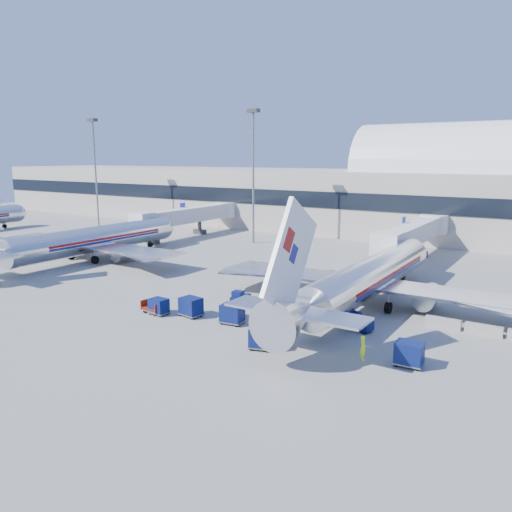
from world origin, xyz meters
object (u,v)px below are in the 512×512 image
Objects in this scene: cart_train_c at (159,306)px; cart_open_red at (154,309)px; mast_far_west at (95,157)px; airliner_mid at (87,241)px; mast_west at (253,157)px; tug_left at (240,298)px; jetbridge_mid at (192,215)px; airliner_main at (367,278)px; tug_lead at (232,311)px; tug_right at (358,322)px; cart_solo_far at (409,353)px; cart_train_b at (191,306)px; barrier_mid at (484,330)px; barrier_near at (443,323)px; ramp_worker at (363,348)px; jetbridge_near at (416,233)px; cart_train_a at (232,314)px; cart_solo_near at (262,338)px.

cart_open_red is (-0.69, 0.08, -0.40)m from cart_train_c.
airliner_mid is at bearing -42.32° from mast_far_west.
mast_west is 39.64m from tug_left.
cart_open_red is (28.00, -39.37, -3.50)m from jetbridge_mid.
airliner_main is 13.97m from tug_lead.
tug_right is 12.96m from tug_left.
cart_solo_far is 0.87× the size of cart_open_red.
mast_far_west is 71.78m from tug_lead.
cart_open_red is at bearing -70.57° from mast_west.
tug_right is 15.46m from cart_train_b.
barrier_mid is 29.65m from cart_open_red.
tug_right is (31.91, -32.57, -14.10)m from mast_west.
mast_west is at bearing 143.62° from barrier_near.
jetbridge_mid reaches higher than ramp_worker.
airliner_main is at bearing -84.78° from jetbridge_near.
tug_left is 5.88m from cart_train_b.
cart_train_b is at bearing 23.43° from cart_open_red.
cart_train_a is 1.06× the size of cart_solo_far.
cart_solo_near is at bearing -2.94° from cart_open_red.
jetbridge_mid is 10.85× the size of tug_right.
mast_west is at bearing 106.60° from cart_solo_near.
cart_solo_near is 7.76m from ramp_worker.
cart_solo_far is at bearing -91.26° from barrier_near.
cart_solo_near is at bearing -166.85° from cart_solo_far.
cart_train_a is at bearing 128.88° from cart_solo_near.
airliner_mid reaches higher than cart_solo_near.
jetbridge_mid reaches higher than cart_solo_far.
airliner_mid reaches higher than ramp_worker.
cart_train_a is 16.05m from cart_solo_far.
cart_solo_far reaches higher than tug_lead.
airliner_mid is 42.07m from cart_solo_near.
ramp_worker is (-3.21, -0.69, -0.02)m from cart_solo_far.
mast_west is at bearing -178.32° from jetbridge_near.
ramp_worker is at bearing -79.92° from jetbridge_near.
cart_solo_near is 0.96× the size of cart_open_red.
cart_train_a is (61.75, -37.08, -13.84)m from mast_far_west.
cart_solo_far reaches higher than tug_left.
tug_lead is (60.67, -35.63, -14.20)m from mast_far_west.
tug_left is (-8.63, -32.63, -3.23)m from jetbridge_near.
barrier_near is at bearing 86.31° from cart_solo_far.
barrier_mid is 19.03m from cart_solo_near.
airliner_main is at bearing 44.71° from cart_open_red.
airliner_mid is (-42.00, 0.00, 0.00)m from airliner_main.
mast_west is 43.51m from cart_train_c.
airliner_main and airliner_mid have the same top height.
jetbridge_near is 13.31× the size of cart_solo_far.
jetbridge_near is 41.76m from cart_train_c.
jetbridge_near is 29.67m from mast_west.
cart_solo_far is at bearing -29.07° from tug_right.
cart_train_b is at bearing -50.40° from jetbridge_mid.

